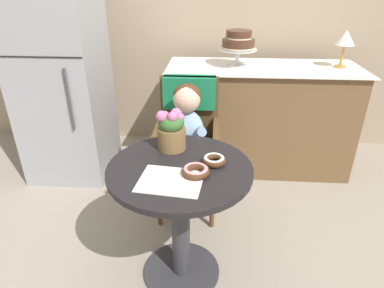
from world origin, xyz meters
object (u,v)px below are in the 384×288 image
Objects in this scene: seated_child at (187,129)px; cafe_table at (180,202)px; wicker_chair at (189,125)px; tiered_cake_stand at (238,43)px; table_lamp at (345,39)px; refrigerator at (61,76)px; donut_front at (214,160)px; donut_mid at (196,171)px; flower_vase at (171,130)px.

cafe_table is at bearing -88.66° from seated_child.
tiered_cake_stand is at bearing 62.87° from wicker_chair.
refrigerator is at bearing -174.18° from table_lamp.
seated_child is at bearing -28.61° from refrigerator.
donut_front is 0.14m from donut_mid.
seated_child is 5.44× the size of donut_mid.
cafe_table is at bearing -104.32° from tiered_cake_stand.
donut_front reaches higher than cafe_table.
cafe_table is 0.70m from wicker_chair.
table_lamp is at bearing 30.92° from wicker_chair.
seated_child is 3.25× the size of flower_vase.
donut_mid is 0.60× the size of flower_vase.
tiered_cake_stand is at bearing 79.71° from donut_mid.
cafe_table is 3.22× the size of flower_vase.
donut_mid is (0.10, -0.60, 0.06)m from seated_child.
wicker_chair is 0.77m from donut_mid.
tiered_cake_stand is 1.42m from refrigerator.
table_lamp is at bearing 43.07° from flower_vase.
wicker_chair is 0.56× the size of refrigerator.
tiered_cake_stand reaches higher than flower_vase.
cafe_table is 1.46m from tiered_cake_stand.
donut_front is 0.07× the size of refrigerator.
wicker_chair is at bearing 97.17° from donut_mid.
donut_front is at bearing -41.00° from refrigerator.
table_lamp reaches higher than cafe_table.
wicker_chair is 4.27× the size of flower_vase.
table_lamp is (1.16, 0.79, 0.44)m from seated_child.
seated_child is 1.47m from table_lamp.
donut_front is 1.62m from refrigerator.
table_lamp is at bearing 1.70° from tiered_cake_stand.
table_lamp is at bearing 52.52° from donut_front.
flower_vase is at bearing -98.20° from seated_child.
tiered_cake_stand is (0.33, 1.30, 0.58)m from cafe_table.
tiered_cake_stand is at bearing 75.68° from cafe_table.
refrigerator is (-1.38, -0.20, -0.24)m from tiered_cake_stand.
flower_vase reaches higher than donut_front.
refrigerator is at bearing 134.09° from donut_mid.
cafe_table is 0.26m from donut_mid.
flower_vase is 1.68m from table_lamp.
wicker_chair is at bearing 90.00° from seated_child.
table_lamp reaches higher than donut_mid.
seated_child is 0.43× the size of refrigerator.
table_lamp is 2.23m from refrigerator.
seated_child reaches higher than wicker_chair.
refrigerator reaches higher than tiered_cake_stand.
flower_vase reaches higher than cafe_table.
seated_child reaches higher than flower_vase.
table_lamp is at bearing 5.82° from refrigerator.
table_lamp is (1.07, 1.39, 0.37)m from donut_mid.
cafe_table is 0.56m from seated_child.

